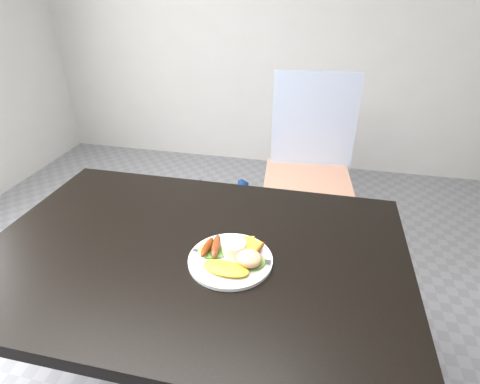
{
  "coord_description": "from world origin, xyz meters",
  "views": [
    {
      "loc": [
        0.31,
        -0.8,
        1.42
      ],
      "look_at": [
        0.12,
        0.09,
        0.9
      ],
      "focal_mm": 28.0,
      "sensor_mm": 36.0,
      "label": 1
    }
  ],
  "objects_px": {
    "dining_chair": "(307,183)",
    "plate": "(230,260)",
    "person": "(240,161)",
    "dining_table": "(194,254)"
  },
  "relations": [
    {
      "from": "dining_table",
      "to": "dining_chair",
      "type": "relative_size",
      "value": 2.6
    },
    {
      "from": "dining_table",
      "to": "person",
      "type": "distance_m",
      "value": 0.55
    },
    {
      "from": "dining_chair",
      "to": "dining_table",
      "type": "bearing_deg",
      "value": -110.65
    },
    {
      "from": "person",
      "to": "dining_chair",
      "type": "bearing_deg",
      "value": -141.75
    },
    {
      "from": "dining_chair",
      "to": "person",
      "type": "height_order",
      "value": "person"
    },
    {
      "from": "dining_table",
      "to": "plate",
      "type": "distance_m",
      "value": 0.12
    },
    {
      "from": "dining_chair",
      "to": "plate",
      "type": "height_order",
      "value": "plate"
    },
    {
      "from": "dining_table",
      "to": "plate",
      "type": "relative_size",
      "value": 5.22
    },
    {
      "from": "person",
      "to": "plate",
      "type": "height_order",
      "value": "person"
    },
    {
      "from": "dining_table",
      "to": "person",
      "type": "bearing_deg",
      "value": 88.62
    }
  ]
}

